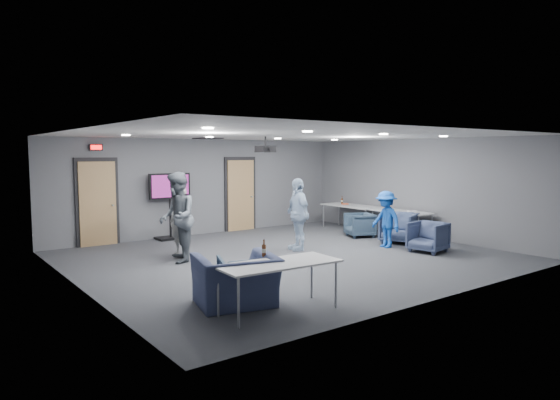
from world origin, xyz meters
TOP-DOWN VIEW (x-y plane):
  - floor at (0.00, 0.00)m, footprint 9.00×9.00m
  - ceiling at (0.00, 0.00)m, footprint 9.00×9.00m
  - wall_back at (0.00, 4.00)m, footprint 9.00×0.02m
  - wall_front at (0.00, -4.00)m, footprint 9.00×0.02m
  - wall_left at (-4.50, 0.00)m, footprint 0.02×8.00m
  - wall_right at (4.50, 0.00)m, footprint 0.02×8.00m
  - door_left at (-3.00, 3.95)m, footprint 1.06×0.17m
  - door_right at (1.20, 3.95)m, footprint 1.06×0.17m
  - exit_sign at (-3.00, 3.93)m, footprint 0.32×0.08m
  - hvac_diffuser at (-0.50, 2.80)m, footprint 0.60×0.60m
  - downlights at (0.00, 0.00)m, footprint 6.18×3.78m
  - person_a at (-1.93, 1.51)m, footprint 0.51×0.65m
  - person_b at (-2.25, 0.98)m, footprint 1.02×1.13m
  - person_c at (0.63, 0.50)m, footprint 0.63×1.07m
  - person_d at (2.56, -0.54)m, footprint 0.62×0.95m
  - chair_right_a at (3.19, 0.95)m, footprint 0.94×0.93m
  - chair_right_b at (3.31, -0.33)m, footprint 1.12×1.11m
  - chair_right_c at (2.91, -1.52)m, footprint 0.89×0.88m
  - chair_front_a at (-2.61, -2.17)m, footprint 0.96×0.98m
  - chair_front_b at (-2.86, -2.36)m, footprint 1.40×1.29m
  - table_right_a at (4.00, 2.07)m, footprint 0.82×1.97m
  - table_right_b at (4.00, 0.17)m, footprint 0.72×1.74m
  - table_front_left at (-2.53, -3.00)m, footprint 1.85×0.85m
  - bottle_front at (-2.45, -2.52)m, footprint 0.07×0.07m
  - bottle_right at (4.12, 2.62)m, footprint 0.06×0.06m
  - snack_box at (4.00, 2.36)m, footprint 0.21×0.17m
  - wrapper at (3.94, -0.25)m, footprint 0.27×0.23m
  - tv_stand at (-1.15, 3.75)m, footprint 1.16×0.55m
  - projector at (-0.14, 0.72)m, footprint 0.41×0.38m

SIDE VIEW (x-z plane):
  - floor at x=0.00m, z-range 0.00..0.00m
  - chair_right_a at x=3.19m, z-range 0.00..0.66m
  - chair_front_a at x=-2.61m, z-range 0.00..0.69m
  - chair_right_c at x=2.91m, z-range 0.00..0.71m
  - chair_front_b at x=-2.86m, z-range 0.00..0.77m
  - chair_right_b at x=3.31m, z-range 0.00..0.79m
  - table_right_b at x=4.00m, z-range 0.32..1.05m
  - table_front_left at x=-2.53m, z-range 0.32..1.05m
  - table_right_a at x=4.00m, z-range 0.32..1.05m
  - person_d at x=2.56m, z-range 0.00..1.39m
  - snack_box at x=4.00m, z-range 0.73..0.77m
  - wrapper at x=3.94m, z-range 0.73..0.78m
  - person_a at x=-1.93m, z-range 0.00..1.57m
  - bottle_right at x=4.12m, z-range 0.70..0.94m
  - bottle_front at x=-2.45m, z-range 0.70..0.96m
  - person_c at x=0.63m, z-range 0.00..1.72m
  - person_b at x=-2.25m, z-range 0.00..1.92m
  - tv_stand at x=-1.15m, z-range 0.12..1.89m
  - door_left at x=-3.00m, z-range -0.05..2.19m
  - door_right at x=1.20m, z-range -0.05..2.19m
  - wall_back at x=0.00m, z-range 0.00..2.70m
  - wall_front at x=0.00m, z-range 0.00..2.70m
  - wall_left at x=-4.50m, z-range 0.00..2.70m
  - wall_right at x=4.50m, z-range 0.00..2.70m
  - projector at x=-0.14m, z-range 2.22..2.59m
  - exit_sign at x=-3.00m, z-range 2.37..2.53m
  - downlights at x=0.00m, z-range 2.67..2.69m
  - hvac_diffuser at x=-0.50m, z-range 2.67..2.70m
  - ceiling at x=0.00m, z-range 2.70..2.70m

